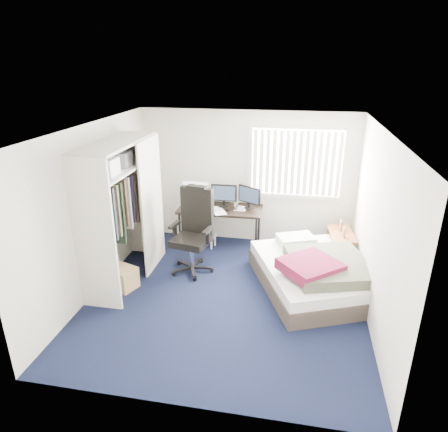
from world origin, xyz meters
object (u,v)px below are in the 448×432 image
nightstand (341,236)px  bed (314,272)px  desk (221,206)px  office_chair (194,239)px

nightstand → bed: size_ratio=0.35×
desk → office_chair: size_ratio=1.08×
nightstand → bed: bearing=-114.7°
office_chair → nightstand: (2.44, 0.75, -0.07)m
desk → office_chair: 1.06m
office_chair → desk: bearing=75.7°
desk → nightstand: 2.22m
nightstand → office_chair: bearing=-163.0°
nightstand → bed: (-0.47, -1.03, -0.20)m
desk → nightstand: desk is taller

